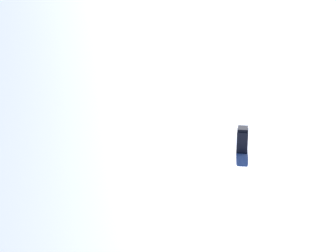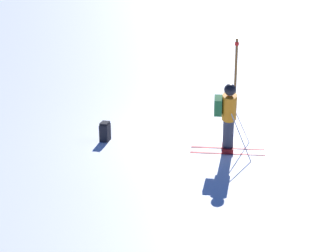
% 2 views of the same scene
% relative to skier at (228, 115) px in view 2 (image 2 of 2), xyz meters
% --- Properties ---
extents(ground_plane, '(300.00, 300.00, 0.00)m').
position_rel_skier_xyz_m(ground_plane, '(1.42, -0.08, -1.05)').
color(ground_plane, white).
extents(skier, '(1.27, 1.86, 1.90)m').
position_rel_skier_xyz_m(skier, '(0.00, 0.00, 0.00)').
color(skier, red).
rests_on(skier, ground).
extents(spare_backpack, '(0.35, 0.30, 0.50)m').
position_rel_skier_xyz_m(spare_backpack, '(1.25, 2.94, -0.81)').
color(spare_backpack, black).
rests_on(spare_backpack, ground).
extents(trail_marker, '(0.13, 0.13, 1.93)m').
position_rel_skier_xyz_m(trail_marker, '(4.69, -1.08, 0.01)').
color(trail_marker, brown).
rests_on(trail_marker, ground).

